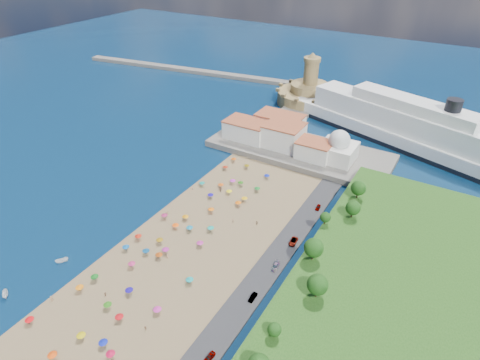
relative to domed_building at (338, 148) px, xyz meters
The scene contains 13 objects.
ground 77.60m from the domed_building, 112.91° to the right, with size 700.00×700.00×0.00m, color #071938.
terrace 21.44m from the domed_building, behind, with size 90.00×36.00×3.00m, color #59544C.
jetty 56.51m from the domed_building, 138.62° to the left, with size 18.00×70.00×2.40m, color #59544C.
breakwater 162.43m from the domed_building, 149.64° to the left, with size 200.00×7.00×2.60m, color #59544C.
waterfront_buildings 33.17m from the domed_building, behind, with size 57.00×29.00×11.00m.
domed_building is the anchor object (origin of this frame).
fortress 79.11m from the domed_building, 122.08° to the left, with size 40.00×40.00×32.40m.
cruise_ship 45.33m from the domed_building, 58.30° to the left, with size 137.51×61.98×30.12m.
beach_parasols 86.08m from the domed_building, 111.47° to the right, with size 32.54×115.90×2.20m.
beachgoers 84.77m from the domed_building, 112.56° to the right, with size 36.74×92.61×1.86m.
moored_boats 134.10m from the domed_building, 116.06° to the right, with size 6.66×22.71×1.65m.
parked_cars 76.03m from the domed_building, 85.45° to the right, with size 2.70×80.97×1.38m.
hillside_trees 76.79m from the domed_building, 75.55° to the right, with size 15.11×105.84×8.05m.
Camera 1 is at (75.41, -95.00, 96.41)m, focal length 30.00 mm.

